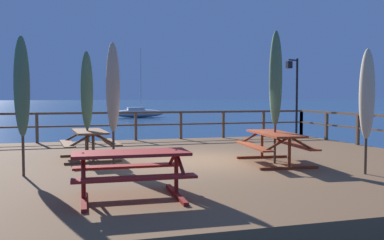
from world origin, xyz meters
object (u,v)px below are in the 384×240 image
picnic_table_back_left (131,165)px  patio_umbrella_short_front (367,95)px  patio_umbrella_tall_back_left (113,88)px  picnic_table_front_left (90,139)px  patio_umbrella_short_mid (22,87)px  patio_umbrella_tall_front (87,91)px  lamp_post_hooked (294,85)px  sailboat_distant (138,113)px  picnic_table_back_right (275,141)px  patio_umbrella_tall_mid_right (276,79)px

picnic_table_back_left → patio_umbrella_short_front: size_ratio=0.71×
patio_umbrella_tall_back_left → picnic_table_back_left: bearing=-90.6°
picnic_table_front_left → patio_umbrella_short_mid: 2.77m
patio_umbrella_tall_front → lamp_post_hooked: lamp_post_hooked is taller
picnic_table_back_left → patio_umbrella_tall_front: bearing=96.4°
patio_umbrella_tall_front → patio_umbrella_tall_back_left: patio_umbrella_tall_back_left is taller
lamp_post_hooked → patio_umbrella_tall_back_left: bearing=-145.4°
patio_umbrella_short_mid → patio_umbrella_tall_back_left: bearing=19.2°
picnic_table_front_left → picnic_table_back_left: (0.46, -4.58, 0.00)m
sailboat_distant → picnic_table_back_right: bearing=-93.7°
picnic_table_back_right → patio_umbrella_tall_back_left: 4.13m
picnic_table_back_right → patio_umbrella_tall_front: patio_umbrella_tall_front is taller
patio_umbrella_tall_front → sailboat_distant: 36.75m
lamp_post_hooked → sailboat_distant: sailboat_distant is taller
patio_umbrella_tall_mid_right → lamp_post_hooked: (3.83, 5.87, 0.03)m
patio_umbrella_short_front → lamp_post_hooked: 8.24m
picnic_table_back_right → patio_umbrella_tall_front: size_ratio=0.81×
patio_umbrella_tall_mid_right → picnic_table_front_left: bearing=157.1°
patio_umbrella_tall_front → sailboat_distant: sailboat_distant is taller
picnic_table_back_right → patio_umbrella_tall_mid_right: 1.51m
sailboat_distant → patio_umbrella_short_mid: bearing=-102.2°
patio_umbrella_short_mid → sailboat_distant: bearing=77.8°
patio_umbrella_short_mid → patio_umbrella_tall_mid_right: bearing=1.4°
patio_umbrella_short_front → lamp_post_hooked: (2.68, 7.78, 0.42)m
lamp_post_hooked → patio_umbrella_short_mid: bearing=-148.1°
picnic_table_back_left → lamp_post_hooked: bearing=47.9°
picnic_table_front_left → picnic_table_back_left: size_ratio=1.00×
patio_umbrella_tall_mid_right → patio_umbrella_short_mid: 5.83m
patio_umbrella_short_front → sailboat_distant: size_ratio=0.34×
picnic_table_back_left → sailboat_distant: (6.34, 40.63, -0.69)m
picnic_table_back_left → patio_umbrella_tall_back_left: 3.50m
sailboat_distant → lamp_post_hooked: bearing=-87.4°
picnic_table_back_left → patio_umbrella_tall_mid_right: (3.94, 2.73, 1.52)m
picnic_table_back_left → patio_umbrella_short_front: (5.09, 0.82, 1.14)m
patio_umbrella_short_front → picnic_table_back_left: bearing=-170.8°
picnic_table_back_right → patio_umbrella_tall_front: bearing=157.0°
picnic_table_back_left → patio_umbrella_short_mid: size_ratio=0.65×
picnic_table_front_left → picnic_table_back_left: same height
patio_umbrella_tall_back_left → patio_umbrella_tall_front: bearing=112.4°
patio_umbrella_tall_front → patio_umbrella_short_front: patio_umbrella_tall_front is taller
picnic_table_back_right → patio_umbrella_tall_back_left: patio_umbrella_tall_back_left is taller
picnic_table_back_right → picnic_table_back_left: same height
patio_umbrella_tall_front → patio_umbrella_short_front: size_ratio=1.06×
patio_umbrella_short_mid → lamp_post_hooked: (9.65, 6.01, 0.27)m
picnic_table_back_left → lamp_post_hooked: 11.70m
picnic_table_back_left → patio_umbrella_tall_front: 4.77m
patio_umbrella_short_front → sailboat_distant: bearing=88.2°
picnic_table_back_right → picnic_table_back_left: 4.76m
sailboat_distant → patio_umbrella_tall_back_left: bearing=-99.6°
sailboat_distant → picnic_table_front_left: bearing=-100.7°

